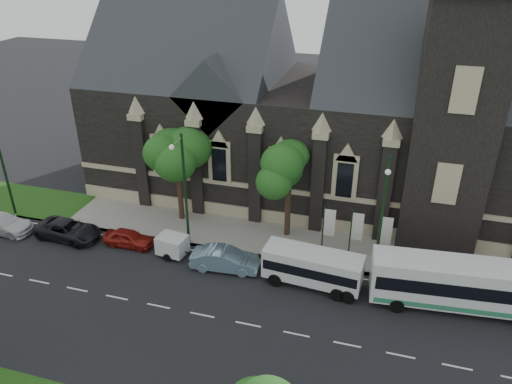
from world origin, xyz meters
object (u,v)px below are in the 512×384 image
at_px(street_lamp_far, 0,160).
at_px(banner_flag_right, 383,233).
at_px(tree_walk_right, 293,168).
at_px(street_lamp_mid, 184,185).
at_px(street_lamp_near, 382,212).
at_px(banner_flag_center, 355,229).
at_px(sedan, 225,259).
at_px(box_trailer, 172,245).
at_px(tour_coach, 465,285).
at_px(banner_flag_left, 327,225).
at_px(car_far_white, 2,223).
at_px(car_far_red, 129,238).
at_px(shuttle_bus, 313,266).
at_px(car_far_black, 68,230).
at_px(tree_walk_left, 181,156).

xyz_separation_m(street_lamp_far, banner_flag_right, (30.29, 1.91, -2.73)).
xyz_separation_m(tree_walk_right, street_lamp_mid, (-7.21, -3.62, -0.71)).
relative_size(street_lamp_near, banner_flag_center, 2.25).
height_order(street_lamp_far, sedan, street_lamp_far).
relative_size(tree_walk_right, box_trailer, 2.52).
relative_size(street_lamp_far, sedan, 1.85).
xyz_separation_m(street_lamp_near, tour_coach, (5.52, -1.85, -3.29)).
xyz_separation_m(street_lamp_far, tour_coach, (35.52, -1.85, -3.29)).
distance_m(banner_flag_center, sedan, 9.54).
relative_size(street_lamp_mid, banner_flag_left, 2.25).
distance_m(box_trailer, car_far_white, 14.55).
relative_size(street_lamp_far, banner_flag_center, 2.25).
distance_m(banner_flag_right, car_far_red, 18.93).
distance_m(banner_flag_right, car_far_white, 29.66).
xyz_separation_m(street_lamp_mid, car_far_white, (-15.03, -2.29, -4.37)).
relative_size(street_lamp_mid, shuttle_bus, 1.34).
height_order(banner_flag_left, shuttle_bus, banner_flag_left).
relative_size(street_lamp_near, box_trailer, 2.90).
relative_size(sedan, car_far_white, 0.95).
bearing_deg(street_lamp_near, tree_walk_right, 151.94).
xyz_separation_m(street_lamp_near, car_far_black, (-23.34, -1.69, -4.38)).
height_order(tour_coach, car_far_red, tour_coach).
xyz_separation_m(tree_walk_left, car_far_red, (-2.48, -4.93, -5.08)).
distance_m(street_lamp_mid, banner_flag_left, 10.81).
bearing_deg(car_far_red, shuttle_bus, -93.94).
relative_size(tree_walk_right, banner_flag_right, 1.95).
xyz_separation_m(shuttle_bus, box_trailer, (-10.52, 0.53, -0.56)).
bearing_deg(shuttle_bus, banner_flag_right, 48.32).
distance_m(tree_walk_left, shuttle_bus, 13.82).
distance_m(box_trailer, car_far_red, 3.80).
bearing_deg(car_far_red, banner_flag_left, -78.17).
relative_size(street_lamp_near, car_far_white, 1.76).
bearing_deg(tour_coach, banner_flag_right, 139.14).
bearing_deg(box_trailer, street_lamp_mid, 80.19).
bearing_deg(car_far_black, car_far_white, 99.58).
relative_size(street_lamp_far, box_trailer, 2.90).
bearing_deg(banner_flag_left, box_trailer, -161.91).
relative_size(box_trailer, car_far_white, 0.61).
relative_size(tree_walk_left, banner_flag_right, 1.91).
bearing_deg(sedan, car_far_black, 82.56).
distance_m(sedan, car_far_red, 8.10).
relative_size(street_lamp_mid, car_far_white, 1.76).
bearing_deg(sedan, street_lamp_mid, 55.25).
xyz_separation_m(street_lamp_near, car_far_red, (-18.28, -1.32, -4.45)).
xyz_separation_m(street_lamp_near, street_lamp_far, (-30.00, 0.00, 0.00)).
relative_size(tree_walk_right, sedan, 1.61).
bearing_deg(sedan, banner_flag_center, -70.38).
height_order(banner_flag_right, shuttle_bus, banner_flag_right).
bearing_deg(banner_flag_left, street_lamp_near, -27.18).
relative_size(box_trailer, sedan, 0.64).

